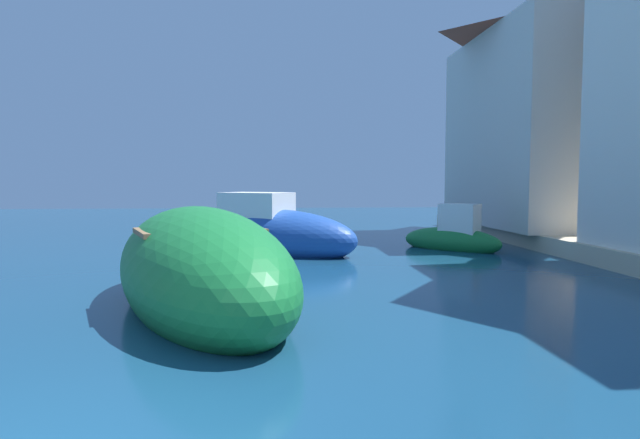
{
  "coord_description": "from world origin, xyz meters",
  "views": [
    {
      "loc": [
        1.99,
        -3.52,
        2.13
      ],
      "look_at": [
        3.36,
        12.42,
        0.99
      ],
      "focal_mm": 29.73,
      "sensor_mm": 36.0,
      "label": 1
    }
  ],
  "objects_px": {
    "moored_boat_1": "(200,272)",
    "moored_boat_5": "(268,234)",
    "waterfront_building_annex": "(566,113)",
    "moored_boat_2": "(453,237)"
  },
  "relations": [
    {
      "from": "moored_boat_2",
      "to": "waterfront_building_annex",
      "type": "xyz_separation_m",
      "value": [
        5.42,
        3.19,
        4.34
      ]
    },
    {
      "from": "moored_boat_1",
      "to": "moored_boat_5",
      "type": "bearing_deg",
      "value": -29.66
    },
    {
      "from": "moored_boat_5",
      "to": "moored_boat_1",
      "type": "bearing_deg",
      "value": -65.46
    },
    {
      "from": "moored_boat_1",
      "to": "waterfront_building_annex",
      "type": "xyz_separation_m",
      "value": [
        12.25,
        10.44,
        4.11
      ]
    },
    {
      "from": "moored_boat_1",
      "to": "waterfront_building_annex",
      "type": "distance_m",
      "value": 16.62
    },
    {
      "from": "moored_boat_5",
      "to": "waterfront_building_annex",
      "type": "height_order",
      "value": "waterfront_building_annex"
    },
    {
      "from": "moored_boat_2",
      "to": "moored_boat_5",
      "type": "xyz_separation_m",
      "value": [
        -5.79,
        -0.17,
        0.18
      ]
    },
    {
      "from": "moored_boat_1",
      "to": "moored_boat_2",
      "type": "distance_m",
      "value": 9.97
    },
    {
      "from": "waterfront_building_annex",
      "to": "moored_boat_2",
      "type": "bearing_deg",
      "value": -149.52
    },
    {
      "from": "moored_boat_5",
      "to": "waterfront_building_annex",
      "type": "relative_size",
      "value": 0.7
    }
  ]
}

